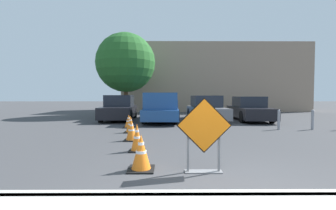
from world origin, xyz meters
The scene contains 16 objects.
ground_plane centered at (0.00, 10.00, 0.00)m, with size 96.00×96.00×0.00m, color #3D3D3F.
curb_lip centered at (0.00, 0.00, 0.07)m, with size 23.89×0.20×0.14m.
road_closed_sign centered at (-0.39, 1.18, 0.78)m, with size 1.05×0.20×1.43m.
traffic_cone_nearest centered at (-1.59, 1.36, 0.34)m, with size 0.51×0.51×0.71m.
traffic_cone_second centered at (-1.87, 2.86, 0.36)m, with size 0.42×0.42×0.73m.
traffic_cone_third centered at (-2.24, 4.28, 0.33)m, with size 0.48×0.48×0.68m.
traffic_cone_fourth centered at (-2.52, 5.89, 0.32)m, with size 0.50×0.50×0.67m.
traffic_cone_fifth centered at (-2.82, 7.23, 0.29)m, with size 0.52×0.52×0.60m.
parked_car_nearest centered at (-3.97, 10.72, 0.68)m, with size 1.94×4.31×1.50m.
pickup_truck centered at (-1.36, 9.90, 0.74)m, with size 2.05×5.57×1.62m.
parked_car_second centered at (1.27, 10.31, 0.67)m, with size 1.97×4.36×1.48m.
parked_car_third centered at (3.89, 10.50, 0.65)m, with size 2.00×4.78×1.42m.
bollard_nearest centered at (3.76, 6.61, 0.46)m, with size 0.12×0.12×0.87m.
bollard_second centered at (5.22, 6.61, 0.46)m, with size 0.12×0.12×0.87m.
building_facade_backdrop centered at (3.53, 19.72, 3.18)m, with size 17.47×5.00×6.36m.
street_tree_behind_lot centered at (-4.13, 13.82, 3.93)m, with size 4.38×4.38×6.13m.
Camera 1 is at (-1.09, -3.00, 1.46)m, focal length 24.00 mm.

